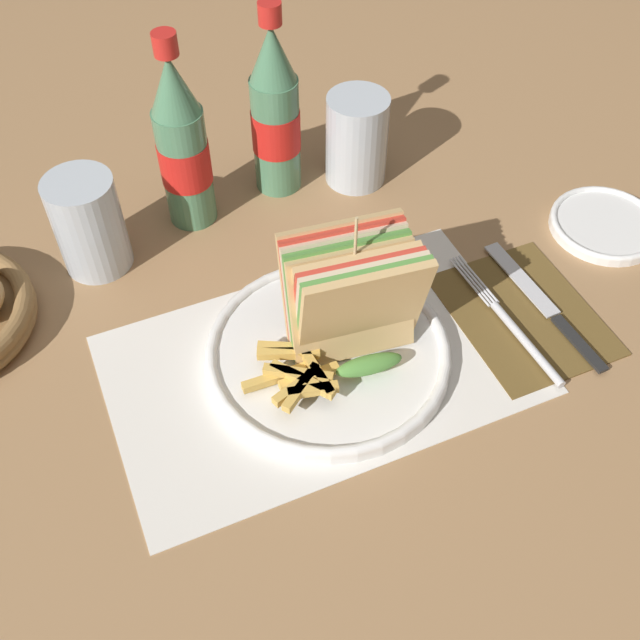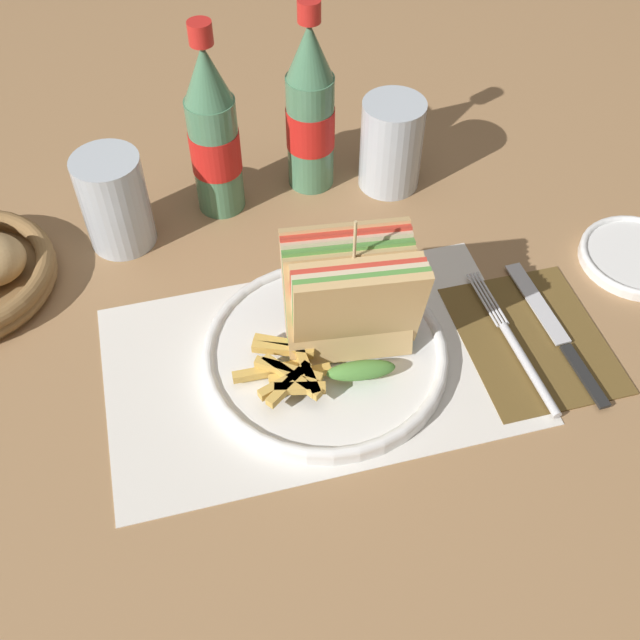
% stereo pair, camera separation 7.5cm
% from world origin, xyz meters
% --- Properties ---
extents(ground_plane, '(4.00, 4.00, 0.00)m').
position_xyz_m(ground_plane, '(0.00, 0.00, 0.00)').
color(ground_plane, '#9E754C').
extents(placemat, '(0.43, 0.26, 0.00)m').
position_xyz_m(placemat, '(-0.01, -0.02, 0.00)').
color(placemat, silver).
rests_on(placemat, ground_plane).
extents(plate_main, '(0.25, 0.25, 0.02)m').
position_xyz_m(plate_main, '(-0.00, -0.01, 0.01)').
color(plate_main, white).
rests_on(plate_main, ground_plane).
extents(club_sandwich, '(0.13, 0.11, 0.17)m').
position_xyz_m(club_sandwich, '(0.03, -0.01, 0.08)').
color(club_sandwich, tan).
rests_on(club_sandwich, plate_main).
extents(fries_pile, '(0.10, 0.09, 0.02)m').
position_xyz_m(fries_pile, '(-0.04, -0.04, 0.03)').
color(fries_pile, gold).
rests_on(fries_pile, plate_main).
extents(napkin, '(0.15, 0.18, 0.00)m').
position_xyz_m(napkin, '(0.22, -0.04, 0.00)').
color(napkin, brown).
rests_on(napkin, ground_plane).
extents(fork, '(0.02, 0.20, 0.01)m').
position_xyz_m(fork, '(0.19, -0.06, 0.01)').
color(fork, silver).
rests_on(fork, napkin).
extents(knife, '(0.02, 0.20, 0.00)m').
position_xyz_m(knife, '(0.24, -0.05, 0.01)').
color(knife, black).
rests_on(knife, napkin).
extents(coke_bottle_near, '(0.06, 0.06, 0.24)m').
position_xyz_m(coke_bottle_near, '(-0.06, 0.25, 0.10)').
color(coke_bottle_near, '#4C7F5B').
rests_on(coke_bottle_near, ground_plane).
extents(coke_bottle_far, '(0.06, 0.06, 0.24)m').
position_xyz_m(coke_bottle_far, '(0.06, 0.27, 0.10)').
color(coke_bottle_far, '#4C7F5B').
rests_on(coke_bottle_far, ground_plane).
extents(glass_near, '(0.08, 0.08, 0.12)m').
position_xyz_m(glass_near, '(0.15, 0.24, 0.05)').
color(glass_near, silver).
rests_on(glass_near, ground_plane).
extents(glass_far, '(0.08, 0.08, 0.12)m').
position_xyz_m(glass_far, '(-0.18, 0.22, 0.05)').
color(glass_far, silver).
rests_on(glass_far, ground_plane).
extents(side_saucer, '(0.13, 0.13, 0.01)m').
position_xyz_m(side_saucer, '(0.38, 0.04, 0.01)').
color(side_saucer, white).
rests_on(side_saucer, ground_plane).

